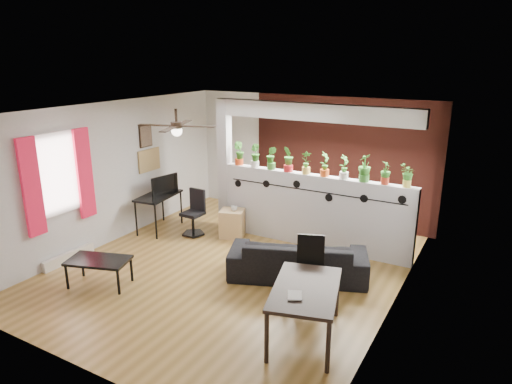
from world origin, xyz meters
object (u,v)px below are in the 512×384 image
Objects in this scene: ceiling_fan at (177,127)px; potted_plant_2 at (271,157)px; potted_plant_6 at (344,166)px; folding_chair at (310,264)px; potted_plant_1 at (255,155)px; potted_plant_0 at (239,153)px; potted_plant_8 at (386,172)px; potted_plant_9 at (408,175)px; office_chair at (194,215)px; potted_plant_3 at (289,158)px; cup at (234,208)px; potted_plant_4 at (306,162)px; computer_desk at (159,198)px; potted_plant_7 at (365,167)px; sofa at (298,259)px; dining_table at (306,293)px; potted_plant_5 at (325,163)px; coffee_table at (98,262)px; cube_shelf at (232,223)px.

potted_plant_2 is (0.72, 1.80, -0.74)m from ceiling_fan.
potted_plant_6 is 0.42× the size of folding_chair.
potted_plant_6 is (1.76, 0.00, -0.01)m from potted_plant_1.
potted_plant_8 is at bearing 0.00° from potted_plant_0.
potted_plant_6 is 1.13× the size of potted_plant_9.
office_chair is at bearing -154.86° from potted_plant_2.
potted_plant_3 is 3.88× the size of cup.
potted_plant_4 is 0.39× the size of computer_desk.
ceiling_fan reaches higher than folding_chair.
computer_desk is at bearing -169.82° from potted_plant_8.
potted_plant_7 is 0.53× the size of office_chair.
ceiling_fan is at bearing -111.86° from potted_plant_2.
potted_plant_4 is 0.47× the size of office_chair.
dining_table is at bearing 95.95° from sofa.
folding_chair is at bearing -44.11° from potted_plant_1.
potted_plant_7 is 3.39m from office_chair.
cup is (0.13, 1.43, -1.73)m from ceiling_fan.
potted_plant_1 is 1.02× the size of potted_plant_2.
potted_plant_4 reaches higher than potted_plant_8.
ceiling_fan is 3.44m from potted_plant_8.
potted_plant_5 reaches higher than potted_plant_4.
potted_plant_1 is 0.43× the size of coffee_table.
coffee_table is at bearing 13.28° from sofa.
sofa is at bearing -101.38° from potted_plant_6.
potted_plant_5 is 3.63× the size of cup.
dining_table is (1.55, -2.72, -0.98)m from potted_plant_3.
potted_plant_5 reaches higher than sofa.
sofa is 17.02× the size of cup.
computer_desk is at bearing -168.92° from potted_plant_7.
potted_plant_7 is (1.40, 0.00, 0.00)m from potted_plant_3.
potted_plant_1 is 0.31× the size of dining_table.
potted_plant_6 is at bearing 10.54° from cup.
potted_plant_2 is at bearing -180.00° from potted_plant_8.
potted_plant_9 is at bearing -12.51° from cube_shelf.
computer_desk is at bearing -164.95° from potted_plant_4.
potted_plant_6 is (1.05, 0.00, -0.02)m from potted_plant_3.
office_chair is 0.62× the size of dining_table.
potted_plant_0 is 0.83× the size of cube_shelf.
coffee_table is at bearing -174.97° from dining_table.
folding_chair is (-0.14, -1.91, -1.01)m from potted_plant_7.
potted_plant_4 is 1.12× the size of potted_plant_9.
cup is 1.58m from computer_desk.
potted_plant_6 is 0.78× the size of cube_shelf.
potted_plant_7 is at bearing 9.00° from cup.
potted_plant_6 is 0.70m from potted_plant_8.
potted_plant_0 is 1.86m from computer_desk.
office_chair is (-2.05, -0.63, -1.18)m from potted_plant_4.
cup reaches higher than sofa.
office_chair is 2.38m from coffee_table.
ceiling_fan is 2.63m from potted_plant_5.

